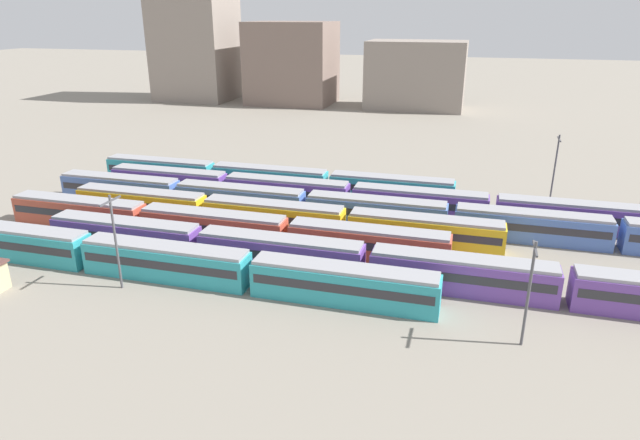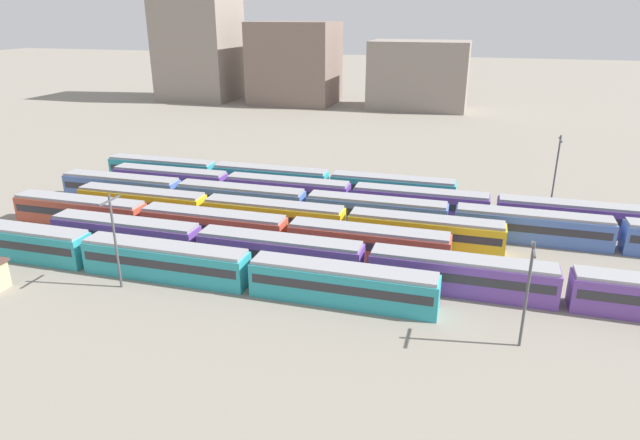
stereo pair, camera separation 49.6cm
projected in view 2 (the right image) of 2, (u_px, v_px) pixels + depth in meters
The scene contains 14 objects.
ground_plane at pixel (183, 220), 73.76m from camera, with size 600.00×600.00×0.00m, color gray.
train_track_0 at pixel (165, 261), 57.27m from camera, with size 55.80×3.06×3.75m.
train_track_1 at pixel (366, 263), 56.72m from camera, with size 74.70×3.06×3.75m.
train_track_2 at pixel (214, 226), 66.53m from camera, with size 55.80×3.06×3.75m.
train_track_3 at pixel (274, 216), 69.71m from camera, with size 55.80×3.06×3.75m.
train_track_4 at pixel (451, 219), 68.78m from camera, with size 112.50×3.06×3.75m.
train_track_5 at pixel (352, 197), 77.07m from camera, with size 74.70×3.06×3.75m.
train_track_6 at pixel (271, 179), 85.39m from camera, with size 55.80×3.06×3.75m.
catenary_pole_0 at pixel (527, 290), 44.29m from camera, with size 0.24×3.20×9.35m.
catenary_pole_1 at pixel (556, 169), 76.18m from camera, with size 0.24×3.20×10.46m.
catenary_pole_2 at pixel (115, 237), 54.01m from camera, with size 0.24×3.20×9.80m.
distant_building_0 at pixel (198, 30), 169.14m from camera, with size 22.34×20.01×41.37m, color gray.
distant_building_1 at pixel (295, 63), 164.22m from camera, with size 24.23×19.96×23.35m, color #7A665B.
distant_building_2 at pixel (419, 75), 155.55m from camera, with size 26.99×16.22×18.53m, color gray.
Camera 2 is at (36.76, -45.60, 26.07)m, focal length 31.11 mm.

